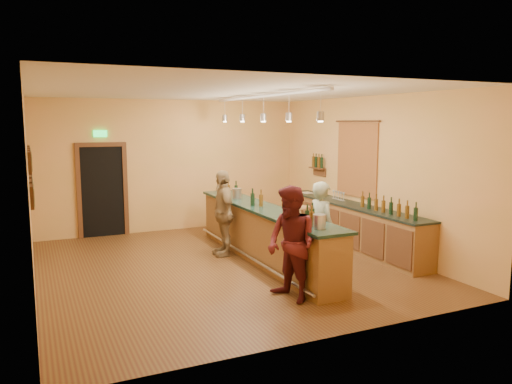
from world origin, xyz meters
name	(u,v)px	position (x,y,z in m)	size (l,w,h in m)	color
floor	(225,265)	(0.00, 0.00, 0.00)	(7.00, 7.00, 0.00)	#572B18
ceiling	(223,92)	(0.00, 0.00, 3.20)	(6.50, 7.00, 0.02)	silver
wall_back	(173,166)	(0.00, 3.50, 1.60)	(6.50, 0.02, 3.20)	gold
wall_front	(328,212)	(0.00, -3.50, 1.60)	(6.50, 0.02, 3.20)	gold
wall_left	(29,191)	(-3.25, 0.00, 1.60)	(0.02, 7.00, 3.20)	gold
wall_right	(369,173)	(3.25, 0.00, 1.60)	(0.02, 7.00, 3.20)	gold
doorway	(102,189)	(-1.70, 3.47, 1.13)	(1.15, 0.09, 2.48)	black
tapestry	(357,160)	(3.23, 0.40, 1.85)	(0.03, 1.40, 1.60)	maroon
bottle_shelf	(318,163)	(3.17, 1.90, 1.67)	(0.17, 0.55, 0.54)	#533018
picture_grid	(31,173)	(-3.21, -0.75, 1.95)	(0.06, 2.20, 0.70)	#382111
back_counter	(351,225)	(2.97, 0.18, 0.49)	(0.60, 4.55, 1.27)	brown
tasting_bar	(263,230)	(0.80, 0.00, 0.61)	(0.73, 5.10, 1.38)	brown
pendant_track	(263,105)	(0.80, 0.00, 2.98)	(0.11, 4.60, 0.50)	silver
bartender	(322,228)	(1.35, -1.22, 0.83)	(0.60, 0.40, 1.65)	gray
customer_a	(292,244)	(0.25, -2.14, 0.87)	(0.84, 0.66, 1.74)	#59191E
customer_b	(223,213)	(0.25, 0.72, 0.86)	(1.01, 0.42, 1.72)	#997A51
bar_stool	(302,212)	(2.33, 1.18, 0.63)	(0.38, 0.38, 0.78)	#AD784E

